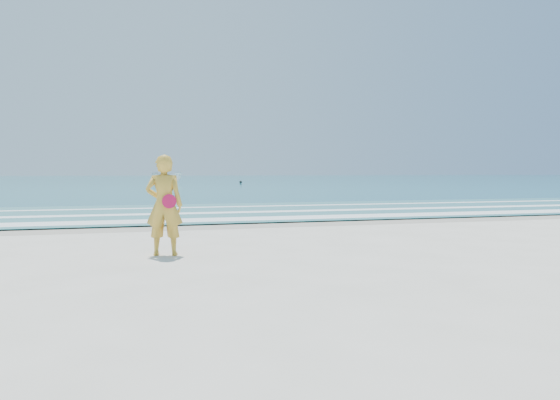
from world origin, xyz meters
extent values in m
plane|color=silver|center=(0.00, 0.00, 0.00)|extent=(400.00, 400.00, 0.00)
cube|color=#B2A893|center=(0.00, 9.00, 0.00)|extent=(400.00, 2.40, 0.00)
cube|color=#19727F|center=(0.00, 105.00, 0.02)|extent=(400.00, 190.00, 0.04)
cube|color=#59B7AD|center=(0.00, 14.00, 0.04)|extent=(400.00, 10.00, 0.01)
cube|color=white|center=(0.00, 10.30, 0.05)|extent=(400.00, 1.40, 0.01)
cube|color=white|center=(0.00, 13.20, 0.05)|extent=(400.00, 0.90, 0.01)
cube|color=white|center=(0.00, 16.50, 0.05)|extent=(400.00, 0.60, 0.01)
imported|color=white|center=(3.52, 68.61, 0.85)|extent=(4.45, 2.57, 1.62)
sphere|color=black|center=(12.62, 63.47, 0.21)|extent=(0.35, 0.35, 0.35)
imported|color=gold|center=(-2.07, 3.45, 0.97)|extent=(0.80, 0.62, 1.93)
cylinder|color=#D01246|center=(-1.99, 3.27, 1.05)|extent=(0.27, 0.08, 0.27)
camera|label=1|loc=(-2.91, -7.15, 1.61)|focal=35.00mm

